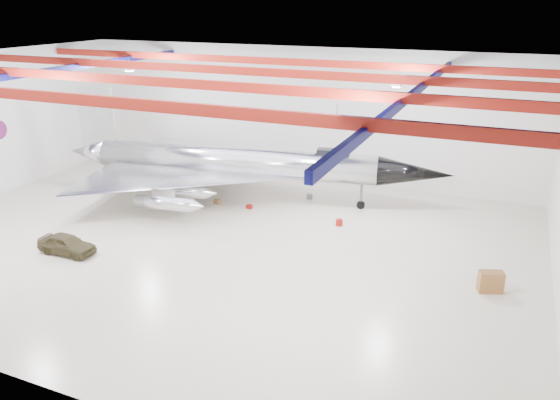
% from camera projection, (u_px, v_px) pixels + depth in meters
% --- Properties ---
extents(floor, '(40.00, 40.00, 0.00)m').
position_uv_depth(floor, '(211.00, 240.00, 35.08)').
color(floor, beige).
rests_on(floor, ground).
extents(wall_back, '(40.00, 0.00, 40.00)m').
position_uv_depth(wall_back, '(298.00, 113.00, 46.11)').
color(wall_back, silver).
rests_on(wall_back, floor).
extents(ceiling, '(40.00, 40.00, 0.00)m').
position_uv_depth(ceiling, '(203.00, 65.00, 31.28)').
color(ceiling, '#0A0F38').
rests_on(ceiling, wall_back).
extents(ceiling_structure, '(39.50, 29.50, 1.08)m').
position_uv_depth(ceiling_structure, '(203.00, 77.00, 31.52)').
color(ceiling_structure, maroon).
rests_on(ceiling_structure, ceiling).
extents(jet_aircraft, '(29.95, 19.94, 8.21)m').
position_uv_depth(jet_aircraft, '(234.00, 165.00, 41.48)').
color(jet_aircraft, silver).
rests_on(jet_aircraft, floor).
extents(jeep, '(3.71, 1.57, 1.25)m').
position_uv_depth(jeep, '(67.00, 244.00, 33.03)').
color(jeep, '#3C351E').
rests_on(jeep, floor).
extents(desk, '(1.40, 1.02, 1.16)m').
position_uv_depth(desk, '(491.00, 282.00, 28.71)').
color(desk, brown).
rests_on(desk, floor).
extents(crate_ply, '(0.62, 0.56, 0.36)m').
position_uv_depth(crate_ply, '(174.00, 204.00, 40.78)').
color(crate_ply, olive).
rests_on(crate_ply, floor).
extents(toolbox_red, '(0.43, 0.36, 0.29)m').
position_uv_depth(toolbox_red, '(249.00, 207.00, 40.36)').
color(toolbox_red, maroon).
rests_on(toolbox_red, floor).
extents(crate_small, '(0.38, 0.31, 0.26)m').
position_uv_depth(crate_small, '(176.00, 196.00, 42.59)').
color(crate_small, '#59595B').
rests_on(crate_small, floor).
extents(tool_chest, '(0.49, 0.49, 0.43)m').
position_uv_depth(tool_chest, '(339.00, 222.00, 37.30)').
color(tool_chest, maroon).
rests_on(tool_chest, floor).
extents(oil_barrel, '(0.54, 0.46, 0.33)m').
position_uv_depth(oil_barrel, '(217.00, 202.00, 41.30)').
color(oil_barrel, olive).
rests_on(oil_barrel, floor).
extents(spares_box, '(0.46, 0.46, 0.40)m').
position_uv_depth(spares_box, '(310.00, 196.00, 42.30)').
color(spares_box, '#59595B').
rests_on(spares_box, floor).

